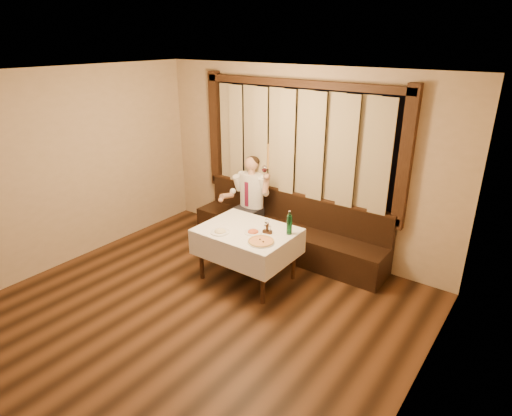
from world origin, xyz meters
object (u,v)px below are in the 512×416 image
Objects in this scene: pasta_red at (253,231)px; green_bottle at (289,224)px; banquette at (287,233)px; seated_man at (249,195)px; pasta_cream at (220,230)px; cruet_caddy at (267,230)px; pizza at (261,241)px; dining_table at (247,236)px.

pasta_red is 0.48m from green_bottle.
green_bottle reaches higher than pasta_red.
banquette is 1.13m from green_bottle.
seated_man is at bearing 129.39° from pasta_red.
banquette is 12.68× the size of pasta_cream.
cruet_caddy is 1.29m from seated_man.
green_bottle is at bearing -56.92° from banquette.
banquette is at bearing 80.22° from pasta_cream.
banquette reaches higher than pasta_red.
pasta_red is 0.16× the size of seated_man.
banquette is 1.37m from pizza.
green_bottle is (0.53, -0.81, 0.58)m from banquette.
seated_man is at bearing 132.54° from pizza.
pasta_red is at bearing -147.66° from green_bottle.
seated_man is (-0.67, 0.93, 0.18)m from dining_table.
banquette is 2.52× the size of dining_table.
pasta_cream is 1.31m from seated_man.
pasta_cream is (-0.36, -0.25, 0.00)m from pasta_red.
pasta_cream reaches higher than pasta_red.
dining_table is 0.19m from pasta_red.
cruet_caddy is at bearing -73.46° from banquette.
dining_table is at bearing 150.91° from pizza.
pasta_red is at bearing -50.61° from seated_man.
banquette is 9.17× the size of pizza.
pasta_red is (0.13, -1.07, 0.48)m from banquette.
pasta_red is 0.72× the size of green_bottle.
green_bottle reaches higher than pizza.
pasta_red reaches higher than dining_table.
pasta_cream is 1.99× the size of cruet_caddy.
dining_table is at bearing -158.40° from green_bottle.
pizza is at bearing -72.93° from banquette.
cruet_caddy is (-0.09, 0.27, 0.03)m from pizza.
cruet_caddy is at bearing 12.46° from dining_table.
banquette is at bearing 98.57° from cruet_caddy.
dining_table is at bearing -54.28° from seated_man.
green_bottle is at bearing 32.34° from pasta_red.
pizza is 0.61m from pasta_cream.
green_bottle reaches higher than cruet_caddy.
pasta_cream is at bearing -146.36° from green_bottle.
pasta_red reaches higher than pizza.
green_bottle is at bearing 22.97° from cruet_caddy.
seated_man is (-1.05, 1.14, 0.06)m from pizza.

